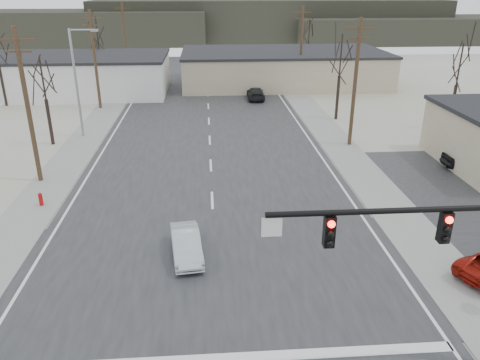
# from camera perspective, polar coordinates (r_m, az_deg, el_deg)

# --- Properties ---
(ground) EXTENTS (140.00, 140.00, 0.00)m
(ground) POSITION_cam_1_polar(r_m,az_deg,el_deg) (21.80, -3.03, -11.55)
(ground) COLOR beige
(ground) RESTS_ON ground
(main_road) EXTENTS (18.00, 110.00, 0.05)m
(main_road) POSITION_cam_1_polar(r_m,az_deg,el_deg) (35.21, -3.61, 2.36)
(main_road) COLOR #252528
(main_road) RESTS_ON ground
(cross_road) EXTENTS (90.00, 10.00, 0.04)m
(cross_road) POSITION_cam_1_polar(r_m,az_deg,el_deg) (21.78, -3.03, -11.50)
(cross_road) COLOR #252528
(cross_road) RESTS_ON ground
(sidewalk_left) EXTENTS (3.00, 90.00, 0.06)m
(sidewalk_left) POSITION_cam_1_polar(r_m,az_deg,el_deg) (41.27, -18.64, 4.29)
(sidewalk_left) COLOR gray
(sidewalk_left) RESTS_ON ground
(sidewalk_right) EXTENTS (3.00, 90.00, 0.06)m
(sidewalk_right) POSITION_cam_1_polar(r_m,az_deg,el_deg) (41.36, 11.19, 5.11)
(sidewalk_right) COLOR gray
(sidewalk_right) RESTS_ON ground
(traffic_signal_mast) EXTENTS (8.95, 0.43, 7.20)m
(traffic_signal_mast) POSITION_cam_1_polar(r_m,az_deg,el_deg) (16.20, 26.65, -7.89)
(traffic_signal_mast) COLOR black
(traffic_signal_mast) RESTS_ON ground
(fire_hydrant) EXTENTS (0.24, 0.24, 0.87)m
(fire_hydrant) POSITION_cam_1_polar(r_m,az_deg,el_deg) (30.28, -23.12, -2.17)
(fire_hydrant) COLOR #A50C0C
(fire_hydrant) RESTS_ON ground
(building_left_far) EXTENTS (22.30, 12.30, 4.50)m
(building_left_far) POSITION_cam_1_polar(r_m,az_deg,el_deg) (60.96, -19.59, 12.03)
(building_left_far) COLOR silver
(building_left_far) RESTS_ON ground
(building_right_far) EXTENTS (26.30, 14.30, 4.30)m
(building_right_far) POSITION_cam_1_polar(r_m,az_deg,el_deg) (63.65, 5.24, 13.53)
(building_right_far) COLOR tan
(building_right_far) RESTS_ON ground
(upole_left_b) EXTENTS (2.20, 0.30, 10.00)m
(upole_left_b) POSITION_cam_1_polar(r_m,az_deg,el_deg) (32.84, -24.49, 8.34)
(upole_left_b) COLOR #473721
(upole_left_b) RESTS_ON ground
(upole_left_c) EXTENTS (2.20, 0.30, 10.00)m
(upole_left_c) POSITION_cam_1_polar(r_m,az_deg,el_deg) (51.76, -17.28, 13.96)
(upole_left_c) COLOR #473721
(upole_left_c) RESTS_ON ground
(upole_left_d) EXTENTS (2.20, 0.30, 10.00)m
(upole_left_d) POSITION_cam_1_polar(r_m,az_deg,el_deg) (71.27, -13.86, 16.47)
(upole_left_d) COLOR #473721
(upole_left_d) RESTS_ON ground
(upole_right_a) EXTENTS (2.20, 0.30, 10.00)m
(upole_right_a) POSITION_cam_1_polar(r_m,az_deg,el_deg) (38.51, 13.86, 11.57)
(upole_right_a) COLOR #473721
(upole_right_a) RESTS_ON ground
(upole_right_b) EXTENTS (2.20, 0.30, 10.00)m
(upole_right_b) POSITION_cam_1_polar(r_m,az_deg,el_deg) (59.59, 7.45, 15.79)
(upole_right_b) COLOR #473721
(upole_right_b) RESTS_ON ground
(streetlight_main) EXTENTS (2.40, 0.25, 9.00)m
(streetlight_main) POSITION_cam_1_polar(r_m,az_deg,el_deg) (42.01, -19.15, 11.69)
(streetlight_main) COLOR gray
(streetlight_main) RESTS_ON ground
(tree_left_near) EXTENTS (3.30, 3.30, 7.35)m
(tree_left_near) POSITION_cam_1_polar(r_m,az_deg,el_deg) (40.73, -22.89, 11.06)
(tree_left_near) COLOR black
(tree_left_near) RESTS_ON ground
(tree_right_mid) EXTENTS (3.74, 3.74, 8.33)m
(tree_right_mid) POSITION_cam_1_polar(r_m,az_deg,el_deg) (46.24, 12.18, 14.39)
(tree_right_mid) COLOR black
(tree_right_mid) RESTS_ON ground
(tree_left_far) EXTENTS (3.96, 3.96, 8.82)m
(tree_left_far) POSITION_cam_1_polar(r_m,az_deg,el_deg) (65.76, -17.01, 16.60)
(tree_left_far) COLOR black
(tree_left_far) RESTS_ON ground
(tree_right_far) EXTENTS (3.52, 3.52, 7.84)m
(tree_right_far) POSITION_cam_1_polar(r_m,az_deg,el_deg) (71.95, 8.42, 17.20)
(tree_right_far) COLOR black
(tree_right_far) RESTS_ON ground
(tree_lot) EXTENTS (3.52, 3.52, 7.84)m
(tree_lot) POSITION_cam_1_polar(r_m,az_deg,el_deg) (46.23, 25.18, 12.35)
(tree_lot) COLOR black
(tree_lot) RESTS_ON ground
(hill_left) EXTENTS (70.00, 18.00, 7.00)m
(hill_left) POSITION_cam_1_polar(r_m,az_deg,el_deg) (115.72, -22.67, 16.77)
(hill_left) COLOR #333026
(hill_left) RESTS_ON ground
(hill_center) EXTENTS (80.00, 18.00, 9.00)m
(hill_center) POSITION_cam_1_polar(r_m,az_deg,el_deg) (115.28, 3.61, 18.86)
(hill_center) COLOR #333026
(hill_center) RESTS_ON ground
(hill_right) EXTENTS (60.00, 18.00, 5.50)m
(hill_right) POSITION_cam_1_polar(r_m,az_deg,el_deg) (119.48, 21.64, 16.69)
(hill_right) COLOR #333026
(hill_right) RESTS_ON ground
(sedan_crossing) EXTENTS (1.81, 3.98, 1.27)m
(sedan_crossing) POSITION_cam_1_polar(r_m,az_deg,el_deg) (22.92, -6.57, -7.79)
(sedan_crossing) COLOR #AEB4B9
(sedan_crossing) RESTS_ON main_road
(car_far_a) EXTENTS (1.99, 4.65, 1.34)m
(car_far_a) POSITION_cam_1_polar(r_m,az_deg,el_deg) (54.58, 1.92, 10.52)
(car_far_a) COLOR black
(car_far_a) RESTS_ON main_road
(car_far_b) EXTENTS (2.45, 4.69, 1.52)m
(car_far_b) POSITION_cam_1_polar(r_m,az_deg,el_deg) (77.56, -3.92, 14.21)
(car_far_b) COLOR black
(car_far_b) RESTS_ON main_road
(car_parked_dark_a) EXTENTS (4.42, 1.78, 1.51)m
(car_parked_dark_a) POSITION_cam_1_polar(r_m,az_deg,el_deg) (37.44, 26.63, 2.41)
(car_parked_dark_a) COLOR black
(car_parked_dark_a) RESTS_ON parking_lot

